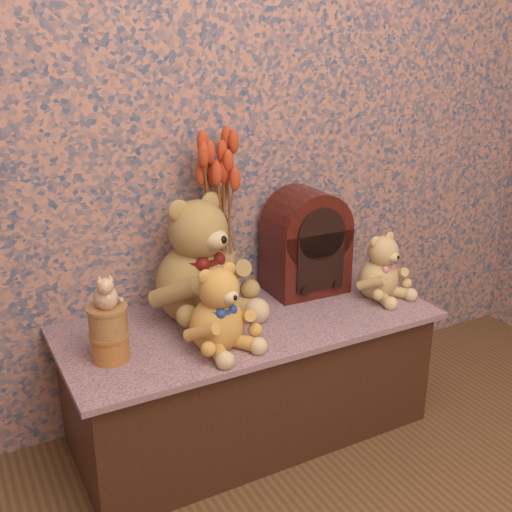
{
  "coord_description": "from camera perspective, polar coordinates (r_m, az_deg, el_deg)",
  "views": [
    {
      "loc": [
        -0.86,
        -0.41,
        1.32
      ],
      "look_at": [
        0.0,
        1.18,
        0.67
      ],
      "focal_mm": 43.07,
      "sensor_mm": 36.0,
      "label": 1
    }
  ],
  "objects": [
    {
      "name": "teddy_small",
      "position": [
        2.24,
        11.4,
        -0.63
      ],
      "size": [
        0.25,
        0.28,
        0.25
      ],
      "primitive_type": null,
      "rotation": [
        0.0,
        0.0,
        0.21
      ],
      "color": "tan",
      "rests_on": "display_shelf"
    },
    {
      "name": "cat_figurine",
      "position": [
        1.77,
        -13.84,
        -3.03
      ],
      "size": [
        0.1,
        0.1,
        0.11
      ],
      "primitive_type": null,
      "rotation": [
        0.0,
        0.0,
        -0.18
      ],
      "color": "silver",
      "rests_on": "biscuit_tin_upper"
    },
    {
      "name": "cathedral_radio",
      "position": [
        2.23,
        4.66,
        1.43
      ],
      "size": [
        0.28,
        0.21,
        0.38
      ],
      "primitive_type": null,
      "rotation": [
        0.0,
        0.0,
        -0.03
      ],
      "color": "#3D110B",
      "rests_on": "display_shelf"
    },
    {
      "name": "biscuit_tin_lower",
      "position": [
        1.85,
        -13.38,
        -8.22
      ],
      "size": [
        0.14,
        0.14,
        0.08
      ],
      "primitive_type": "cylinder",
      "rotation": [
        0.0,
        0.0,
        -0.31
      ],
      "color": "gold",
      "rests_on": "display_shelf"
    },
    {
      "name": "dried_stalks",
      "position": [
        2.03,
        -3.6,
        6.18
      ],
      "size": [
        0.25,
        0.25,
        0.43
      ],
      "primitive_type": null,
      "rotation": [
        0.0,
        0.0,
        -0.13
      ],
      "color": "#C33E1F",
      "rests_on": "ceramic_vase"
    },
    {
      "name": "biscuit_tin_upper",
      "position": [
        1.81,
        -13.59,
        -5.91
      ],
      "size": [
        0.14,
        0.14,
        0.09
      ],
      "primitive_type": "cylinder",
      "rotation": [
        0.0,
        0.0,
        -0.31
      ],
      "color": "tan",
      "rests_on": "biscuit_tin_lower"
    },
    {
      "name": "teddy_medium",
      "position": [
        1.83,
        -3.68,
        -4.44
      ],
      "size": [
        0.28,
        0.31,
        0.28
      ],
      "primitive_type": null,
      "rotation": [
        0.0,
        0.0,
        0.24
      ],
      "color": "gold",
      "rests_on": "display_shelf"
    },
    {
      "name": "teddy_large",
      "position": [
        2.01,
        -5.72,
        0.32
      ],
      "size": [
        0.47,
        0.52,
        0.45
      ],
      "primitive_type": null,
      "rotation": [
        0.0,
        0.0,
        0.34
      ],
      "color": "olive",
      "rests_on": "display_shelf"
    },
    {
      "name": "display_shelf",
      "position": [
        2.16,
        -0.64,
        -11.07
      ],
      "size": [
        1.25,
        0.56,
        0.43
      ],
      "primitive_type": "cube",
      "color": "navy",
      "rests_on": "ground"
    },
    {
      "name": "ceramic_vase",
      "position": [
        2.12,
        -3.42,
        -2.12
      ],
      "size": [
        0.12,
        0.12,
        0.2
      ],
      "primitive_type": "cylinder",
      "rotation": [
        0.0,
        0.0,
        0.02
      ],
      "color": "tan",
      "rests_on": "display_shelf"
    }
  ]
}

